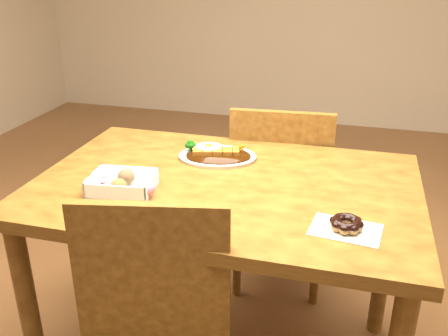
% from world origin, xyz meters
% --- Properties ---
extents(table, '(1.20, 0.80, 0.75)m').
position_xyz_m(table, '(0.00, 0.00, 0.65)').
color(table, '#4D2C0F').
rests_on(table, ground).
extents(chair_far, '(0.45, 0.45, 0.87)m').
position_xyz_m(chair_far, '(0.10, 0.53, 0.48)').
color(chair_far, '#4D2C0F').
rests_on(chair_far, ground).
extents(katsu_curry_plate, '(0.30, 0.24, 0.05)m').
position_xyz_m(katsu_curry_plate, '(-0.08, 0.19, 0.76)').
color(katsu_curry_plate, white).
rests_on(katsu_curry_plate, table).
extents(donut_box, '(0.23, 0.17, 0.05)m').
position_xyz_m(donut_box, '(-0.29, -0.15, 0.78)').
color(donut_box, white).
rests_on(donut_box, table).
extents(pon_de_ring, '(0.19, 0.15, 0.03)m').
position_xyz_m(pon_de_ring, '(0.38, -0.20, 0.77)').
color(pon_de_ring, silver).
rests_on(pon_de_ring, table).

